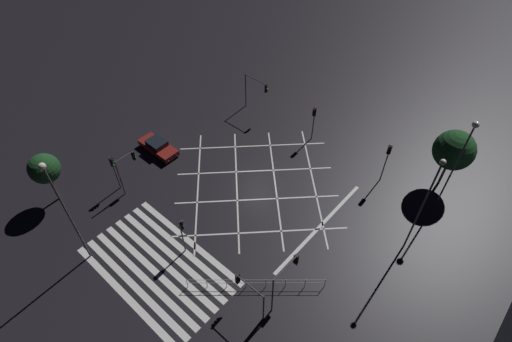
# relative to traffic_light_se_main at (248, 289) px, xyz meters

# --- Properties ---
(ground_plane) EXTENTS (200.00, 200.00, 0.00)m
(ground_plane) POSITION_rel_traffic_light_se_main_xyz_m (-7.39, 9.21, -2.44)
(ground_plane) COLOR black
(road_markings) EXTENTS (18.10, 23.90, 0.01)m
(road_markings) POSITION_rel_traffic_light_se_main_xyz_m (-7.01, 1.13, -2.44)
(road_markings) COLOR silver
(road_markings) RESTS_ON ground_plane
(traffic_light_se_main) EXTENTS (2.63, 0.36, 3.32)m
(traffic_light_se_main) POSITION_rel_traffic_light_se_main_xyz_m (0.00, 0.00, 0.00)
(traffic_light_se_main) COLOR #424244
(traffic_light_se_main) RESTS_ON ground_plane
(traffic_light_ne_cross) EXTENTS (0.36, 0.39, 4.38)m
(traffic_light_ne_cross) POSITION_rel_traffic_light_se_main_xyz_m (0.90, 17.30, 0.68)
(traffic_light_ne_cross) COLOR #424244
(traffic_light_ne_cross) RESTS_ON ground_plane
(traffic_light_median_south) EXTENTS (0.36, 0.39, 3.78)m
(traffic_light_median_south) POSITION_rel_traffic_light_se_main_xyz_m (-6.91, 0.22, 0.26)
(traffic_light_median_south) COLOR #424244
(traffic_light_median_south) RESTS_ON ground_plane
(traffic_light_nw_main) EXTENTS (3.22, 0.36, 4.23)m
(traffic_light_nw_main) POSITION_rel_traffic_light_se_main_xyz_m (-14.70, 17.61, 0.71)
(traffic_light_nw_main) COLOR #424244
(traffic_light_nw_main) RESTS_ON ground_plane
(traffic_light_se_cross) EXTENTS (0.36, 2.71, 4.36)m
(traffic_light_se_cross) POSITION_rel_traffic_light_se_main_xyz_m (1.48, 2.20, 0.77)
(traffic_light_se_cross) COLOR #424244
(traffic_light_se_cross) RESTS_ON ground_plane
(traffic_light_median_north) EXTENTS (0.36, 0.39, 3.99)m
(traffic_light_median_north) POSITION_rel_traffic_light_se_main_xyz_m (-7.37, 17.82, 0.41)
(traffic_light_median_north) COLOR #424244
(traffic_light_median_north) RESTS_ON ground_plane
(traffic_light_sw_main) EXTENTS (0.39, 0.36, 3.86)m
(traffic_light_sw_main) POSITION_rel_traffic_light_se_main_xyz_m (-16.40, 0.71, 0.32)
(traffic_light_sw_main) COLOR #424244
(traffic_light_sw_main) RESTS_ON ground_plane
(traffic_light_sw_cross) EXTENTS (0.36, 2.05, 4.07)m
(traffic_light_sw_cross) POSITION_rel_traffic_light_se_main_xyz_m (-15.56, 1.57, 0.53)
(traffic_light_sw_cross) COLOR #424244
(traffic_light_sw_cross) RESTS_ON ground_plane
(street_lamp_east) EXTENTS (0.54, 0.54, 9.06)m
(street_lamp_east) POSITION_rel_traffic_light_se_main_xyz_m (6.05, 18.36, 4.01)
(street_lamp_east) COLOR #424244
(street_lamp_east) RESTS_ON ground_plane
(street_lamp_west) EXTENTS (0.41, 0.41, 9.66)m
(street_lamp_west) POSITION_rel_traffic_light_se_main_xyz_m (6.01, 12.15, 3.52)
(street_lamp_west) COLOR #424244
(street_lamp_west) RESTS_ON ground_plane
(street_lamp_far) EXTENTS (0.48, 0.48, 10.28)m
(street_lamp_far) POSITION_rel_traffic_light_se_main_xyz_m (-12.16, -5.20, 4.33)
(street_lamp_far) COLOR #424244
(street_lamp_far) RESTS_ON ground_plane
(street_tree_near) EXTENTS (2.58, 2.58, 5.06)m
(street_tree_near) POSITION_rel_traffic_light_se_main_xyz_m (-19.50, -3.67, 1.31)
(street_tree_near) COLOR #473323
(street_tree_near) RESTS_ON ground_plane
(street_tree_far) EXTENTS (3.53, 3.53, 5.90)m
(street_tree_far) POSITION_rel_traffic_light_se_main_xyz_m (5.18, 20.65, 1.68)
(street_tree_far) COLOR #473323
(street_tree_far) RESTS_ON ground_plane
(waiting_car) EXTENTS (4.42, 1.73, 1.26)m
(waiting_car) POSITION_rel_traffic_light_se_main_xyz_m (-17.78, 6.20, -1.85)
(waiting_car) COLOR maroon
(waiting_car) RESTS_ON ground_plane
(pedestrian_railing) EXTENTS (7.65, 6.77, 1.05)m
(pedestrian_railing) POSITION_rel_traffic_light_se_main_xyz_m (-0.56, 1.49, -1.77)
(pedestrian_railing) COLOR #9EA0A5
(pedestrian_railing) RESTS_ON ground_plane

